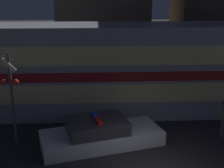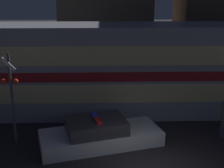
# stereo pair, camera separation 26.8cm
# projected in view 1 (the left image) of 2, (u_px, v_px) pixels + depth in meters

# --- Properties ---
(train) EXTENTS (19.54, 3.07, 4.55)m
(train) POSITION_uv_depth(u_px,v_px,m) (120.00, 69.00, 16.01)
(train) COLOR gray
(train) RESTS_ON ground_plane
(police_car) EXTENTS (5.27, 3.15, 1.25)m
(police_car) POSITION_uv_depth(u_px,v_px,m) (100.00, 134.00, 12.86)
(police_car) COLOR silver
(police_car) RESTS_ON ground_plane
(pedestrian) EXTENTS (0.30, 0.30, 1.77)m
(pedestrian) POSITION_uv_depth(u_px,v_px,m) (224.00, 117.00, 13.44)
(pedestrian) COLOR #3F384C
(pedestrian) RESTS_ON ground_plane
(crossing_signal_far) EXTENTS (0.70, 0.28, 3.86)m
(crossing_signal_far) POSITION_uv_depth(u_px,v_px,m) (11.00, 93.00, 12.45)
(crossing_signal_far) COLOR #4C4C51
(crossing_signal_far) RESTS_ON ground_plane
(building_left) EXTENTS (6.56, 5.37, 7.29)m
(building_left) POSITION_uv_depth(u_px,v_px,m) (103.00, 25.00, 23.72)
(building_left) COLOR brown
(building_left) RESTS_ON ground_plane
(building_center) EXTENTS (6.95, 4.11, 10.56)m
(building_center) POSITION_uv_depth(u_px,v_px,m) (224.00, 3.00, 22.30)
(building_center) COLOR brown
(building_center) RESTS_ON ground_plane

